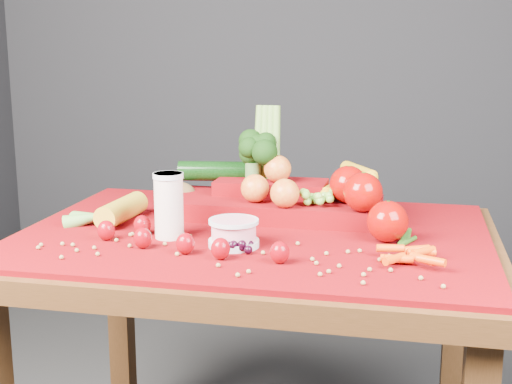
% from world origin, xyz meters
% --- Properties ---
extents(table, '(1.10, 0.80, 0.75)m').
position_xyz_m(table, '(0.00, 0.00, 0.66)').
color(table, '#341E0B').
rests_on(table, ground).
extents(red_cloth, '(1.05, 0.75, 0.01)m').
position_xyz_m(red_cloth, '(0.00, 0.00, 0.76)').
color(red_cloth, '#730304').
rests_on(red_cloth, table).
extents(milk_glass, '(0.07, 0.07, 0.15)m').
position_xyz_m(milk_glass, '(-0.17, -0.09, 0.84)').
color(milk_glass, beige).
rests_on(milk_glass, red_cloth).
extents(yogurt_bowl, '(0.11, 0.11, 0.06)m').
position_xyz_m(yogurt_bowl, '(-0.02, -0.13, 0.79)').
color(yogurt_bowl, silver).
rests_on(yogurt_bowl, red_cloth).
extents(strawberry_scatter, '(0.44, 0.18, 0.05)m').
position_xyz_m(strawberry_scatter, '(-0.13, -0.17, 0.79)').
color(strawberry_scatter, '#850006').
rests_on(strawberry_scatter, red_cloth).
extents(dark_grape_cluster, '(0.06, 0.05, 0.03)m').
position_xyz_m(dark_grape_cluster, '(0.00, -0.15, 0.78)').
color(dark_grape_cluster, black).
rests_on(dark_grape_cluster, red_cloth).
extents(soybean_scatter, '(0.84, 0.24, 0.01)m').
position_xyz_m(soybean_scatter, '(0.00, -0.20, 0.77)').
color(soybean_scatter, '#A18145').
rests_on(soybean_scatter, red_cloth).
extents(corn_ear, '(0.19, 0.24, 0.06)m').
position_xyz_m(corn_ear, '(-0.37, -0.01, 0.78)').
color(corn_ear, gold).
rests_on(corn_ear, red_cloth).
extents(potato, '(0.10, 0.07, 0.07)m').
position_xyz_m(potato, '(-0.25, 0.19, 0.80)').
color(potato, brown).
rests_on(potato, red_cloth).
extents(baby_carrot_pile, '(0.18, 0.17, 0.03)m').
position_xyz_m(baby_carrot_pile, '(0.35, -0.16, 0.78)').
color(baby_carrot_pile, '#DC4107').
rests_on(baby_carrot_pile, red_cloth).
extents(green_bean_pile, '(0.14, 0.12, 0.01)m').
position_xyz_m(green_bean_pile, '(0.34, -0.01, 0.77)').
color(green_bean_pile, '#265212').
rests_on(green_bean_pile, red_cloth).
extents(produce_mound, '(0.60, 0.37, 0.27)m').
position_xyz_m(produce_mound, '(0.06, 0.15, 0.82)').
color(produce_mound, '#730304').
rests_on(produce_mound, red_cloth).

